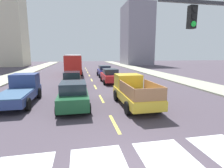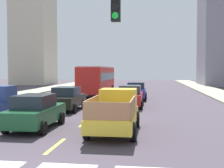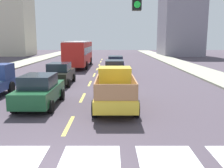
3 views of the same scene
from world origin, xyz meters
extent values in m
cube|color=gold|center=(0.00, 4.00, 0.00)|extent=(0.16, 2.40, 0.01)
cube|color=gold|center=(0.00, 9.00, 0.00)|extent=(0.16, 2.40, 0.01)
cube|color=gold|center=(0.00, 14.00, 0.00)|extent=(0.16, 2.40, 0.01)
cube|color=gold|center=(0.00, 19.00, 0.00)|extent=(0.16, 2.40, 0.01)
cube|color=gold|center=(0.00, 24.00, 0.00)|extent=(0.16, 2.40, 0.01)
cube|color=gold|center=(0.00, 29.00, 0.00)|extent=(0.16, 2.40, 0.01)
cube|color=gold|center=(0.00, 34.00, 0.00)|extent=(0.16, 2.40, 0.01)
cube|color=gold|center=(0.00, 39.00, 0.00)|extent=(0.16, 2.40, 0.01)
cube|color=gold|center=(1.98, 6.69, 0.68)|extent=(1.96, 5.20, 0.56)
cube|color=gold|center=(1.98, 8.39, 1.46)|extent=(1.84, 1.60, 1.00)
cube|color=#19232D|center=(1.98, 8.83, 1.64)|extent=(1.72, 0.08, 0.56)
cube|color=gold|center=(1.98, 5.74, 0.99)|extent=(1.84, 3.30, 0.06)
cylinder|color=black|center=(1.00, 8.25, 0.40)|extent=(0.22, 0.80, 0.80)
cylinder|color=black|center=(2.96, 8.25, 0.40)|extent=(0.22, 0.80, 0.80)
cylinder|color=black|center=(1.00, 5.13, 0.40)|extent=(0.22, 0.80, 0.80)
cylinder|color=black|center=(2.96, 5.13, 0.40)|extent=(0.22, 0.80, 0.80)
cube|color=#9B6945|center=(1.08, 5.74, 1.37)|extent=(0.06, 3.17, 0.70)
cube|color=#9B6945|center=(2.88, 5.74, 1.37)|extent=(0.06, 3.17, 0.70)
cube|color=#9B6945|center=(1.98, 4.15, 1.37)|extent=(1.80, 0.06, 0.70)
cube|color=#19232D|center=(-5.83, 10.73, 1.64)|extent=(1.72, 0.08, 0.56)
cylinder|color=black|center=(-4.85, 10.15, 0.40)|extent=(0.22, 0.80, 0.80)
cube|color=red|center=(-2.47, 26.40, 1.85)|extent=(2.50, 10.80, 2.70)
cube|color=#19232D|center=(-2.47, 26.40, 2.20)|extent=(2.52, 9.94, 0.80)
cube|color=silver|center=(-2.47, 26.40, 3.26)|extent=(2.40, 10.37, 0.12)
cylinder|color=black|center=(-3.72, 29.75, 0.50)|extent=(0.22, 1.00, 1.00)
cylinder|color=black|center=(-1.22, 29.75, 0.50)|extent=(0.22, 1.00, 1.00)
cylinder|color=black|center=(-3.72, 23.43, 0.50)|extent=(0.22, 1.00, 1.00)
cylinder|color=black|center=(-1.22, 23.43, 0.50)|extent=(0.22, 1.00, 1.00)
cube|color=black|center=(-2.37, 13.75, 0.70)|extent=(1.80, 4.40, 0.76)
cube|color=#1E2833|center=(-2.37, 13.60, 1.40)|extent=(1.58, 2.11, 0.64)
cylinder|color=black|center=(-3.27, 15.11, 0.32)|extent=(0.22, 0.64, 0.64)
cylinder|color=black|center=(-1.47, 15.11, 0.32)|extent=(0.22, 0.64, 0.64)
cylinder|color=black|center=(-3.27, 12.38, 0.32)|extent=(0.22, 0.64, 0.64)
cylinder|color=black|center=(-1.47, 12.38, 0.32)|extent=(0.22, 0.64, 0.64)
cube|color=red|center=(2.04, 16.30, 0.70)|extent=(1.80, 4.40, 0.76)
cube|color=#1E2833|center=(2.04, 16.15, 1.40)|extent=(1.58, 2.11, 0.64)
cylinder|color=black|center=(1.14, 17.66, 0.32)|extent=(0.22, 0.64, 0.64)
cylinder|color=black|center=(2.94, 17.66, 0.32)|extent=(0.22, 0.64, 0.64)
cylinder|color=black|center=(1.14, 14.94, 0.32)|extent=(0.22, 0.64, 0.64)
cylinder|color=black|center=(2.94, 14.94, 0.32)|extent=(0.22, 0.64, 0.64)
cube|color=navy|center=(2.21, 22.18, 0.70)|extent=(1.80, 4.40, 0.76)
cube|color=#1E2833|center=(2.21, 22.03, 1.40)|extent=(1.58, 2.11, 0.64)
cylinder|color=black|center=(1.31, 23.55, 0.32)|extent=(0.22, 0.64, 0.64)
cylinder|color=black|center=(3.11, 23.55, 0.32)|extent=(0.22, 0.64, 0.64)
cylinder|color=black|center=(1.31, 20.82, 0.32)|extent=(0.22, 0.64, 0.64)
cylinder|color=black|center=(3.11, 20.82, 0.32)|extent=(0.22, 0.64, 0.64)
cube|color=#184B29|center=(-2.06, 7.11, 0.70)|extent=(1.80, 4.40, 0.76)
cube|color=#1E2833|center=(-2.06, 6.96, 1.40)|extent=(1.58, 2.11, 0.64)
cylinder|color=black|center=(-2.96, 8.48, 0.32)|extent=(0.22, 0.64, 0.64)
cylinder|color=black|center=(-1.16, 8.48, 0.32)|extent=(0.22, 0.64, 0.64)
cylinder|color=black|center=(-2.96, 5.75, 0.32)|extent=(0.22, 0.64, 0.64)
cylinder|color=black|center=(-1.16, 5.75, 0.32)|extent=(0.22, 0.64, 0.64)
cube|color=black|center=(2.59, 2.10, 4.85)|extent=(0.28, 0.24, 0.84)
cylinder|color=black|center=(2.59, 1.97, 4.85)|extent=(0.20, 0.04, 0.20)
cylinder|color=green|center=(2.59, 1.97, 4.59)|extent=(0.20, 0.04, 0.20)
cube|color=beige|center=(-19.86, 50.13, 15.22)|extent=(7.17, 8.07, 30.45)
cube|color=gray|center=(17.05, 50.52, 9.35)|extent=(8.40, 10.28, 18.71)
camera|label=1|loc=(-1.69, -4.01, 3.48)|focal=27.47mm
camera|label=2|loc=(3.68, -6.92, 2.96)|focal=47.31mm
camera|label=3|loc=(1.82, -5.86, 3.54)|focal=39.57mm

